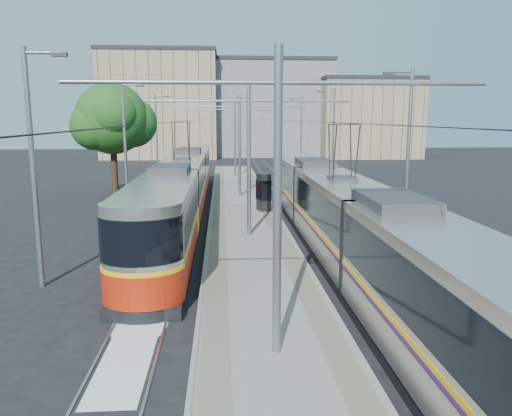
{
  "coord_description": "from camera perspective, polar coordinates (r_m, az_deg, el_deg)",
  "views": [
    {
      "loc": [
        -1.23,
        -14.97,
        5.76
      ],
      "look_at": [
        0.32,
        7.88,
        1.6
      ],
      "focal_mm": 35.0,
      "sensor_mm": 36.0,
      "label": 1
    }
  ],
  "objects": [
    {
      "name": "shelter",
      "position": [
        29.5,
        0.87,
        1.91
      ],
      "size": [
        0.87,
        1.13,
        2.21
      ],
      "rotation": [
        0.0,
        0.0,
        0.29
      ],
      "color": "black",
      "rests_on": "platform"
    },
    {
      "name": "tactile_strip_right",
      "position": [
        32.54,
        0.89,
        0.65
      ],
      "size": [
        0.7,
        50.0,
        0.01
      ],
      "primitive_type": "cube",
      "color": "gray",
      "rests_on": "platform"
    },
    {
      "name": "ground",
      "position": [
        16.09,
        0.77,
        -10.69
      ],
      "size": [
        160.0,
        160.0,
        0.0
      ],
      "primitive_type": "plane",
      "color": "black",
      "rests_on": "ground"
    },
    {
      "name": "building_left",
      "position": [
        75.5,
        -10.77,
        11.49
      ],
      "size": [
        16.32,
        12.24,
        15.1
      ],
      "color": "#9E896B",
      "rests_on": "ground"
    },
    {
      "name": "rails",
      "position": [
        32.51,
        -1.66,
        0.11
      ],
      "size": [
        8.71,
        70.0,
        0.03
      ],
      "color": "gray",
      "rests_on": "ground"
    },
    {
      "name": "building_right",
      "position": [
        76.0,
        12.53,
        10.02
      ],
      "size": [
        14.28,
        10.2,
        11.4
      ],
      "color": "#9E896B",
      "rests_on": "ground"
    },
    {
      "name": "track_arrow",
      "position": [
        13.49,
        -14.12,
        -15.28
      ],
      "size": [
        1.2,
        5.0,
        0.01
      ],
      "primitive_type": "cube",
      "color": "silver",
      "rests_on": "ground"
    },
    {
      "name": "tram_right",
      "position": [
        20.68,
        9.7,
        -0.74
      ],
      "size": [
        2.43,
        30.76,
        5.5
      ],
      "color": "black",
      "rests_on": "ground"
    },
    {
      "name": "platform",
      "position": [
        32.48,
        -1.66,
        0.35
      ],
      "size": [
        4.0,
        50.0,
        0.3
      ],
      "primitive_type": "cube",
      "color": "gray",
      "rests_on": "ground"
    },
    {
      "name": "street_lamps",
      "position": [
        36.03,
        -1.94,
        7.78
      ],
      "size": [
        15.18,
        38.22,
        8.0
      ],
      "color": "gray",
      "rests_on": "ground"
    },
    {
      "name": "catenary",
      "position": [
        29.18,
        -1.48,
        7.86
      ],
      "size": [
        9.2,
        70.0,
        7.0
      ],
      "color": "gray",
      "rests_on": "platform"
    },
    {
      "name": "tree",
      "position": [
        38.15,
        -15.57,
        9.68
      ],
      "size": [
        5.7,
        5.27,
        8.28
      ],
      "color": "#382314",
      "rests_on": "ground"
    },
    {
      "name": "tactile_strip_left",
      "position": [
        32.43,
        -4.22,
        0.59
      ],
      "size": [
        0.7,
        50.0,
        0.01
      ],
      "primitive_type": "cube",
      "color": "gray",
      "rests_on": "platform"
    },
    {
      "name": "tram_left",
      "position": [
        29.88,
        -8.41,
        2.38
      ],
      "size": [
        2.43,
        32.26,
        5.5
      ],
      "color": "black",
      "rests_on": "ground"
    },
    {
      "name": "building_centre",
      "position": [
        79.31,
        1.37,
        11.3
      ],
      "size": [
        18.36,
        14.28,
        14.27
      ],
      "color": "gray",
      "rests_on": "ground"
    }
  ]
}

